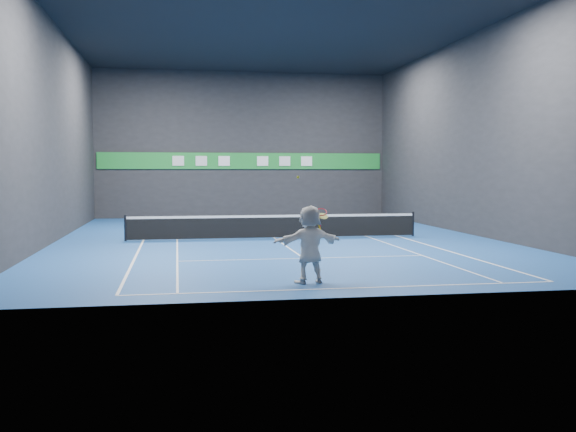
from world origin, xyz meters
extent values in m
plane|color=#19468D|center=(0.00, 0.00, 0.00)|extent=(26.00, 26.00, 0.00)
plane|color=black|center=(0.00, 0.00, 9.00)|extent=(26.00, 26.00, 0.00)
cube|color=#262629|center=(0.00, 13.00, 4.50)|extent=(18.00, 0.10, 9.00)
cube|color=#262629|center=(0.00, -13.00, 4.50)|extent=(18.00, 0.10, 9.00)
cube|color=#262629|center=(-9.00, 0.00, 4.50)|extent=(0.10, 26.00, 9.00)
cube|color=#262629|center=(9.00, 0.00, 4.50)|extent=(0.10, 26.00, 9.00)
cube|color=white|center=(0.00, -11.89, 0.00)|extent=(10.98, 0.08, 0.01)
cube|color=white|center=(0.00, 11.89, 0.00)|extent=(10.98, 0.08, 0.01)
cube|color=white|center=(-5.49, 0.00, 0.00)|extent=(0.08, 23.78, 0.01)
cube|color=white|center=(5.49, 0.00, 0.00)|extent=(0.08, 23.78, 0.01)
cube|color=white|center=(-4.11, 0.00, 0.00)|extent=(0.06, 23.78, 0.01)
cube|color=white|center=(4.11, 0.00, 0.00)|extent=(0.06, 23.78, 0.01)
cube|color=white|center=(0.00, -6.40, 0.00)|extent=(8.23, 0.06, 0.01)
cube|color=white|center=(0.00, 6.40, 0.00)|extent=(8.23, 0.06, 0.01)
cube|color=white|center=(0.00, 0.00, 0.00)|extent=(0.06, 12.80, 0.01)
imported|color=white|center=(-0.76, -10.98, 1.00)|extent=(1.93, 0.96, 2.00)
sphere|color=yellow|center=(-1.05, -10.89, 2.71)|extent=(0.07, 0.07, 0.07)
cylinder|color=black|center=(-6.20, 0.00, 0.54)|extent=(0.10, 0.10, 1.07)
cylinder|color=black|center=(6.20, 0.00, 0.54)|extent=(0.10, 0.10, 1.07)
cube|color=black|center=(0.00, 0.00, 0.47)|extent=(12.40, 0.03, 0.86)
cube|color=white|center=(0.00, 0.00, 0.95)|extent=(12.40, 0.04, 0.10)
cube|color=#1E8D33|center=(0.00, 12.94, 3.50)|extent=(17.64, 0.06, 1.00)
cube|color=silver|center=(-4.00, 12.88, 3.50)|extent=(0.70, 0.04, 0.60)
cube|color=silver|center=(-2.60, 12.88, 3.50)|extent=(0.70, 0.04, 0.60)
cube|color=white|center=(-1.20, 12.88, 3.50)|extent=(0.70, 0.04, 0.60)
cube|color=white|center=(1.20, 12.88, 3.50)|extent=(0.70, 0.04, 0.60)
cube|color=white|center=(2.60, 12.88, 3.50)|extent=(0.70, 0.04, 0.60)
cube|color=white|center=(4.00, 12.88, 3.50)|extent=(0.70, 0.04, 0.60)
torus|color=red|center=(-0.46, -10.93, 1.82)|extent=(0.40, 0.33, 0.27)
cylinder|color=#BAD24A|center=(-0.41, -10.93, 1.71)|extent=(0.38, 0.33, 0.20)
cylinder|color=red|center=(-0.49, -10.93, 1.52)|extent=(0.09, 0.13, 0.17)
cylinder|color=yellow|center=(-0.50, -10.95, 1.44)|extent=(0.15, 0.15, 0.24)
camera|label=1|loc=(-4.09, -26.94, 2.86)|focal=40.00mm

